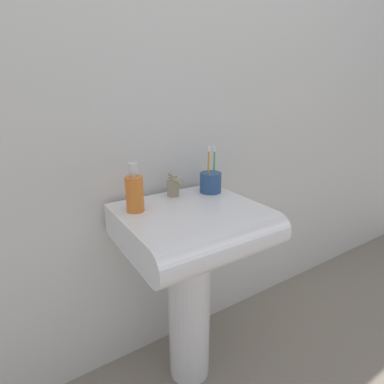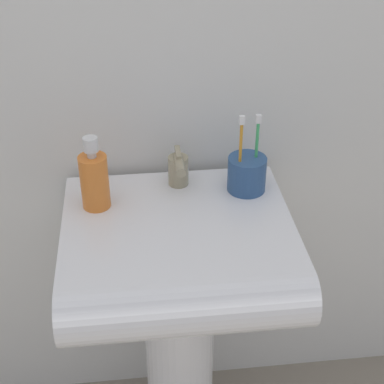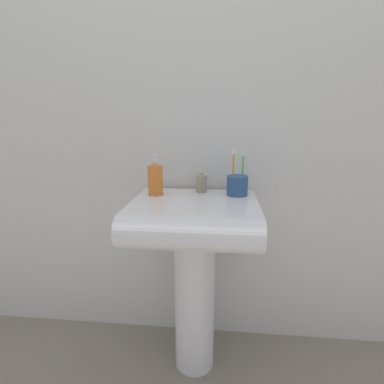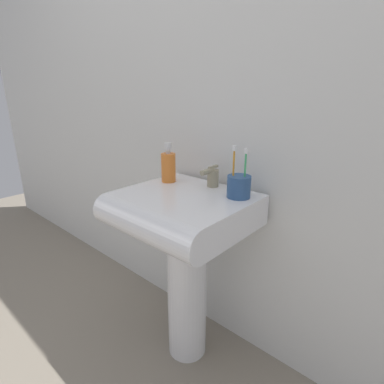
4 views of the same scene
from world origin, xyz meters
name	(u,v)px [view 2 (image 2 of 4)]	position (x,y,z in m)	size (l,w,h in m)	color
sink_pedestal	(180,360)	(0.00, 0.00, 0.33)	(0.17, 0.17, 0.65)	white
sink_basin	(180,255)	(0.00, -0.05, 0.72)	(0.50, 0.47, 0.12)	white
faucet	(178,169)	(0.02, 0.14, 0.82)	(0.05, 0.10, 0.09)	tan
toothbrush_cup	(247,173)	(0.17, 0.11, 0.82)	(0.09, 0.09, 0.20)	#2D5184
soap_bottle	(94,179)	(-0.18, 0.08, 0.85)	(0.06, 0.06, 0.17)	orange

